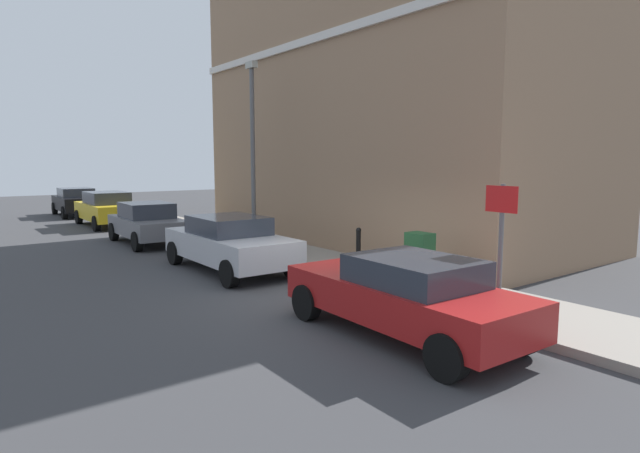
{
  "coord_description": "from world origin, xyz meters",
  "views": [
    {
      "loc": [
        -6.38,
        -8.47,
        2.82
      ],
      "look_at": [
        1.34,
        1.81,
        1.2
      ],
      "focal_mm": 29.14,
      "sensor_mm": 36.0,
      "label": 1
    }
  ],
  "objects_px": {
    "car_silver": "(229,242)",
    "car_red": "(405,294)",
    "car_grey": "(147,223)",
    "car_yellow": "(106,208)",
    "car_black": "(76,201)",
    "bollard_near_cabinet": "(358,247)",
    "lamppost": "(253,146)",
    "street_sign": "(501,231)",
    "utility_cabinet": "(419,261)"
  },
  "relations": [
    {
      "from": "car_grey",
      "to": "street_sign",
      "type": "height_order",
      "value": "street_sign"
    },
    {
      "from": "bollard_near_cabinet",
      "to": "lamppost",
      "type": "xyz_separation_m",
      "value": [
        -0.2,
        4.85,
        2.6
      ]
    },
    {
      "from": "bollard_near_cabinet",
      "to": "street_sign",
      "type": "height_order",
      "value": "street_sign"
    },
    {
      "from": "street_sign",
      "to": "car_grey",
      "type": "bearing_deg",
      "value": 97.43
    },
    {
      "from": "car_grey",
      "to": "car_yellow",
      "type": "bearing_deg",
      "value": -0.56
    },
    {
      "from": "car_grey",
      "to": "car_silver",
      "type": "bearing_deg",
      "value": -176.64
    },
    {
      "from": "car_black",
      "to": "utility_cabinet",
      "type": "xyz_separation_m",
      "value": [
        2.33,
        -21.57,
        -0.08
      ]
    },
    {
      "from": "car_yellow",
      "to": "utility_cabinet",
      "type": "bearing_deg",
      "value": -171.96
    },
    {
      "from": "car_red",
      "to": "lamppost",
      "type": "bearing_deg",
      "value": -12.87
    },
    {
      "from": "car_black",
      "to": "lamppost",
      "type": "distance_m",
      "value": 15.0
    },
    {
      "from": "car_silver",
      "to": "car_red",
      "type": "bearing_deg",
      "value": 179.43
    },
    {
      "from": "bollard_near_cabinet",
      "to": "lamppost",
      "type": "height_order",
      "value": "lamppost"
    },
    {
      "from": "car_black",
      "to": "utility_cabinet",
      "type": "bearing_deg",
      "value": -172.17
    },
    {
      "from": "car_silver",
      "to": "street_sign",
      "type": "bearing_deg",
      "value": -167.91
    },
    {
      "from": "car_silver",
      "to": "utility_cabinet",
      "type": "relative_size",
      "value": 3.82
    },
    {
      "from": "car_black",
      "to": "bollard_near_cabinet",
      "type": "distance_m",
      "value": 19.61
    },
    {
      "from": "car_silver",
      "to": "car_grey",
      "type": "height_order",
      "value": "car_silver"
    },
    {
      "from": "utility_cabinet",
      "to": "car_yellow",
      "type": "bearing_deg",
      "value": 97.95
    },
    {
      "from": "street_sign",
      "to": "car_yellow",
      "type": "bearing_deg",
      "value": 94.48
    },
    {
      "from": "car_grey",
      "to": "utility_cabinet",
      "type": "xyz_separation_m",
      "value": [
        2.44,
        -10.19,
        -0.05
      ]
    },
    {
      "from": "car_yellow",
      "to": "car_black",
      "type": "bearing_deg",
      "value": 0.94
    },
    {
      "from": "car_red",
      "to": "car_silver",
      "type": "relative_size",
      "value": 0.99
    },
    {
      "from": "car_red",
      "to": "street_sign",
      "type": "bearing_deg",
      "value": -111.66
    },
    {
      "from": "car_silver",
      "to": "bollard_near_cabinet",
      "type": "relative_size",
      "value": 4.23
    },
    {
      "from": "car_black",
      "to": "bollard_near_cabinet",
      "type": "relative_size",
      "value": 3.94
    },
    {
      "from": "car_red",
      "to": "car_black",
      "type": "xyz_separation_m",
      "value": [
        0.01,
        23.4,
        0.06
      ]
    },
    {
      "from": "car_yellow",
      "to": "utility_cabinet",
      "type": "relative_size",
      "value": 3.68
    },
    {
      "from": "bollard_near_cabinet",
      "to": "street_sign",
      "type": "xyz_separation_m",
      "value": [
        -0.89,
        -4.6,
        0.96
      ]
    },
    {
      "from": "car_red",
      "to": "utility_cabinet",
      "type": "height_order",
      "value": "car_red"
    },
    {
      "from": "car_yellow",
      "to": "bollard_near_cabinet",
      "type": "bearing_deg",
      "value": -170.38
    },
    {
      "from": "bollard_near_cabinet",
      "to": "street_sign",
      "type": "distance_m",
      "value": 4.78
    },
    {
      "from": "car_red",
      "to": "car_silver",
      "type": "distance_m",
      "value": 6.31
    },
    {
      "from": "car_silver",
      "to": "street_sign",
      "type": "xyz_separation_m",
      "value": [
        1.45,
        -6.97,
        0.92
      ]
    },
    {
      "from": "car_black",
      "to": "bollard_near_cabinet",
      "type": "height_order",
      "value": "car_black"
    },
    {
      "from": "car_red",
      "to": "car_grey",
      "type": "bearing_deg",
      "value": 1.91
    },
    {
      "from": "car_black",
      "to": "car_silver",
      "type": "bearing_deg",
      "value": -178.05
    },
    {
      "from": "car_red",
      "to": "lamppost",
      "type": "height_order",
      "value": "lamppost"
    },
    {
      "from": "car_red",
      "to": "lamppost",
      "type": "xyz_separation_m",
      "value": [
        2.24,
        8.79,
        2.6
      ]
    },
    {
      "from": "car_silver",
      "to": "car_black",
      "type": "distance_m",
      "value": 17.09
    },
    {
      "from": "bollard_near_cabinet",
      "to": "car_black",
      "type": "bearing_deg",
      "value": 97.11
    },
    {
      "from": "car_red",
      "to": "car_silver",
      "type": "xyz_separation_m",
      "value": [
        0.1,
        6.3,
        0.04
      ]
    },
    {
      "from": "utility_cabinet",
      "to": "bollard_near_cabinet",
      "type": "xyz_separation_m",
      "value": [
        0.1,
        2.11,
        0.02
      ]
    },
    {
      "from": "car_grey",
      "to": "car_black",
      "type": "bearing_deg",
      "value": 0.78
    },
    {
      "from": "car_red",
      "to": "street_sign",
      "type": "height_order",
      "value": "street_sign"
    },
    {
      "from": "car_silver",
      "to": "car_yellow",
      "type": "height_order",
      "value": "car_yellow"
    },
    {
      "from": "utility_cabinet",
      "to": "lamppost",
      "type": "bearing_deg",
      "value": 90.84
    },
    {
      "from": "car_red",
      "to": "lamppost",
      "type": "distance_m",
      "value": 9.43
    },
    {
      "from": "car_yellow",
      "to": "lamppost",
      "type": "xyz_separation_m",
      "value": [
        2.14,
        -9.13,
        2.52
      ]
    },
    {
      "from": "utility_cabinet",
      "to": "bollard_near_cabinet",
      "type": "relative_size",
      "value": 1.11
    },
    {
      "from": "street_sign",
      "to": "lamppost",
      "type": "bearing_deg",
      "value": 85.83
    }
  ]
}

